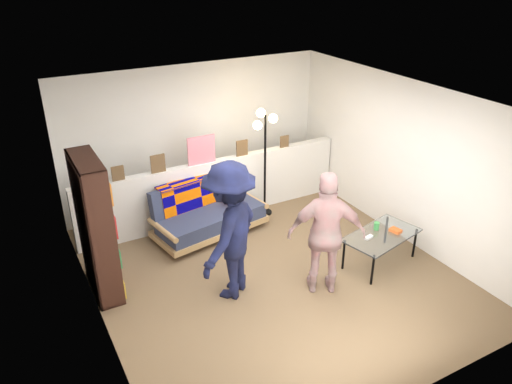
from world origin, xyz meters
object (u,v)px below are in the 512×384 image
futon_sofa (209,212)px  person_right (327,234)px  coffee_table (382,236)px  person_left (230,231)px  bookshelf (96,232)px  floor_lamp (264,142)px

futon_sofa → person_right: 2.22m
coffee_table → person_left: (-2.12, 0.40, 0.47)m
coffee_table → person_right: (-1.05, -0.12, 0.39)m
person_right → futon_sofa: bearing=-41.0°
bookshelf → floor_lamp: size_ratio=1.03×
floor_lamp → person_left: bearing=-130.4°
floor_lamp → person_right: (-0.36, -2.21, -0.44)m
bookshelf → person_right: bookshelf is taller
bookshelf → coffee_table: 3.78m
coffee_table → person_left: bearing=169.4°
floor_lamp → person_left: person_left is taller
bookshelf → person_right: bearing=-28.8°
bookshelf → person_right: (2.50, -1.37, -0.03)m
person_right → coffee_table: bearing=-143.6°
floor_lamp → person_right: floor_lamp is taller
futon_sofa → person_left: size_ratio=1.02×
futon_sofa → bookshelf: bookshelf is taller
bookshelf → person_left: size_ratio=1.01×
futon_sofa → floor_lamp: (1.07, 0.16, 0.92)m
coffee_table → floor_lamp: 2.35m
futon_sofa → person_left: (-0.37, -1.53, 0.56)m
coffee_table → bookshelf: bearing=160.5°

